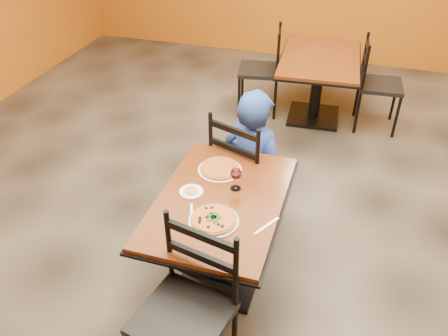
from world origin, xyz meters
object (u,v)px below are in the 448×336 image
(chair_second_right, at_px, (380,85))
(chair_main_far, at_px, (248,167))
(wine_glass, at_px, (236,178))
(chair_second_left, at_px, (259,70))
(pizza_far, at_px, (220,168))
(table_main, at_px, (221,221))
(chair_main_near, at_px, (182,319))
(diner, at_px, (253,152))
(plate_far, at_px, (220,170))
(side_plate, at_px, (191,192))
(plate_main, at_px, (214,221))
(table_second, at_px, (318,73))
(pizza_main, at_px, (214,219))

(chair_second_right, bearing_deg, chair_main_far, 148.87)
(chair_main_far, distance_m, wine_glass, 0.69)
(wine_glass, bearing_deg, chair_second_left, 99.72)
(chair_main_far, xyz_separation_m, pizza_far, (-0.10, -0.43, 0.26))
(table_main, bearing_deg, chair_main_near, -87.98)
(diner, distance_m, pizza_far, 0.62)
(chair_main_far, bearing_deg, chair_main_near, 109.87)
(plate_far, distance_m, side_plate, 0.31)
(plate_main, relative_size, pizza_far, 1.11)
(table_second, relative_size, wine_glass, 7.37)
(chair_main_near, xyz_separation_m, plate_far, (-0.13, 1.08, 0.23))
(table_second, height_order, pizza_main, pizza_main)
(plate_main, bearing_deg, chair_main_far, 91.63)
(pizza_main, bearing_deg, chair_main_far, 91.63)
(table_second, bearing_deg, pizza_far, -99.83)
(table_main, height_order, pizza_main, pizza_main)
(chair_second_left, bearing_deg, side_plate, -6.16)
(plate_far, bearing_deg, chair_second_left, 96.47)
(table_main, height_order, pizza_far, pizza_far)
(table_second, relative_size, diner, 1.17)
(table_second, xyz_separation_m, diner, (-0.30, -1.79, 0.01))
(chair_main_near, relative_size, diner, 0.92)
(pizza_far, bearing_deg, chair_second_left, 96.47)
(chair_main_near, bearing_deg, plate_far, 108.74)
(table_second, bearing_deg, side_plate, -100.97)
(chair_main_near, height_order, diner, diner)
(chair_second_left, height_order, pizza_far, chair_second_left)
(side_plate, bearing_deg, table_second, 79.03)
(side_plate, bearing_deg, pizza_far, 70.25)
(pizza_main, relative_size, plate_far, 0.92)
(table_second, distance_m, side_plate, 2.71)
(plate_main, height_order, side_plate, same)
(plate_far, bearing_deg, wine_glass, -45.60)
(chair_second_left, distance_m, pizza_far, 2.39)
(pizza_far, bearing_deg, side_plate, -109.75)
(side_plate, distance_m, wine_glass, 0.31)
(chair_main_near, xyz_separation_m, chair_second_right, (0.96, 3.44, -0.02))
(chair_second_right, height_order, plate_main, chair_second_right)
(chair_second_right, height_order, plate_far, chair_second_right)
(chair_main_near, height_order, pizza_far, chair_main_near)
(table_main, height_order, side_plate, side_plate)
(chair_second_right, distance_m, plate_far, 2.61)
(plate_main, height_order, plate_far, same)
(table_second, relative_size, plate_main, 4.28)
(chair_second_right, relative_size, wine_glass, 5.57)
(chair_second_right, xyz_separation_m, pizza_far, (-1.08, -2.36, 0.27))
(pizza_main, height_order, pizza_far, same)
(plate_far, height_order, wine_glass, wine_glass)
(chair_second_right, xyz_separation_m, side_plate, (-1.19, -2.65, 0.25))
(chair_second_right, bearing_deg, chair_main_near, 160.41)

